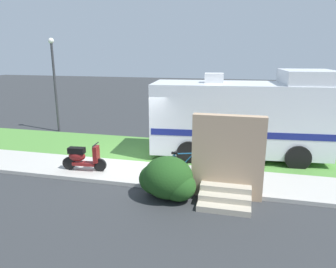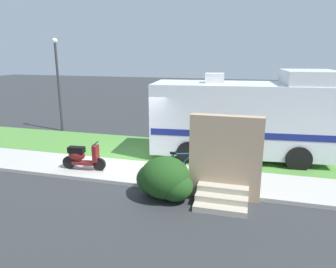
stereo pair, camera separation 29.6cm
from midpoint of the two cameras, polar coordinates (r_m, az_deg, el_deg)
The scene contains 11 objects.
ground_plane at distance 12.10m, azimuth -5.45°, elevation -5.00°, with size 80.00×80.00×0.00m, color #2D3033.
sidewalk at distance 11.04m, azimuth -7.66°, elevation -6.70°, with size 24.00×2.00×0.12m.
grass_strip at distance 13.43m, azimuth -3.20°, elevation -2.78°, with size 24.00×3.40×0.08m.
motorhome_rv at distance 12.41m, azimuth 13.99°, elevation 2.97°, with size 6.77×2.96×3.43m.
scooter at distance 11.15m, azimuth -14.65°, elevation -4.01°, with size 1.56×0.50×0.97m.
bicycle at distance 10.10m, azimuth 2.81°, elevation -5.91°, with size 1.72×0.52×0.90m.
pickup_truck_near at distance 17.04m, azimuth 21.88°, elevation 3.09°, with size 5.41×2.29×1.78m.
porch_steps at distance 8.91m, azimuth 11.16°, elevation -5.89°, with size 2.00×1.26×2.40m.
bush_by_porch at distance 8.94m, azimuth 0.30°, elevation -8.27°, with size 1.71×1.28×1.21m.
bottle_green at distance 10.05m, azimuth 15.34°, elevation -8.17°, with size 0.07×0.07×0.29m.
street_lamp_post at distance 17.22m, azimuth -18.94°, elevation 9.83°, with size 0.28×0.28×4.75m.
Camera 2 is at (4.25, -10.60, 4.05)m, focal length 33.51 mm.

